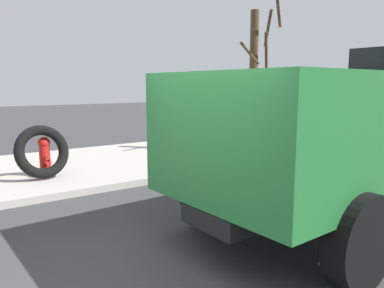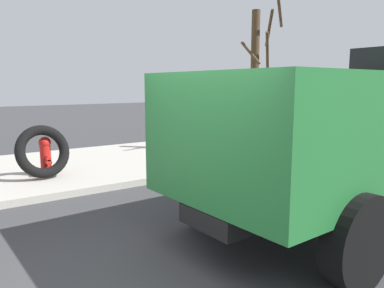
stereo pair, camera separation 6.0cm
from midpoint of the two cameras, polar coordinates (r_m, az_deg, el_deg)
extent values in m
cube|color=#ADA89E|center=(10.29, -24.42, -4.09)|extent=(36.00, 5.00, 0.15)
cylinder|color=red|center=(9.46, -20.95, -2.32)|extent=(0.24, 0.24, 0.70)
sphere|color=red|center=(9.40, -21.09, 0.20)|extent=(0.28, 0.28, 0.28)
cylinder|color=red|center=(9.24, -20.65, -2.03)|extent=(0.11, 0.19, 0.11)
cylinder|color=red|center=(9.66, -21.29, -1.61)|extent=(0.11, 0.19, 0.11)
cylinder|color=red|center=(9.26, -20.62, -2.54)|extent=(0.13, 0.19, 0.13)
torus|color=black|center=(9.15, -21.33, -1.05)|extent=(1.26, 0.67, 1.22)
cube|color=#237033|center=(6.05, 19.85, 2.22)|extent=(4.89, 2.68, 1.60)
cube|color=black|center=(7.14, 24.31, -4.67)|extent=(7.03, 1.16, 0.24)
cylinder|color=black|center=(9.73, 24.36, -1.95)|extent=(1.11, 0.34, 1.10)
cylinder|color=black|center=(6.18, 3.20, -7.07)|extent=(1.11, 0.34, 1.10)
cylinder|color=black|center=(4.67, 24.03, -13.24)|extent=(1.11, 0.34, 1.10)
cylinder|color=#4C3823|center=(12.20, 9.50, 9.16)|extent=(0.26, 0.26, 4.35)
cylinder|color=#4C3823|center=(12.21, 11.40, 13.44)|extent=(0.69, 0.60, 1.14)
cylinder|color=#4C3823|center=(11.97, 8.94, 13.37)|extent=(0.31, 0.67, 0.73)
cylinder|color=#4C3823|center=(12.39, 11.68, 16.67)|extent=(0.60, 0.78, 1.01)
cylinder|color=#4C3823|center=(12.31, 13.20, 18.88)|extent=(1.21, 0.95, 0.75)
camera|label=1|loc=(0.03, -89.78, 0.03)|focal=35.49mm
camera|label=2|loc=(0.03, 90.22, -0.03)|focal=35.49mm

